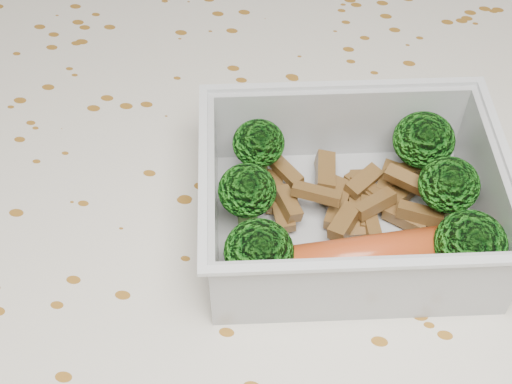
# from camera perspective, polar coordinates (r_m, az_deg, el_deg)

# --- Properties ---
(dining_table) EXTENTS (1.40, 0.90, 0.75)m
(dining_table) POSITION_cam_1_polar(r_m,az_deg,el_deg) (0.54, 0.91, -7.18)
(dining_table) COLOR brown
(dining_table) RESTS_ON ground
(tablecloth) EXTENTS (1.46, 0.96, 0.19)m
(tablecloth) POSITION_cam_1_polar(r_m,az_deg,el_deg) (0.50, 0.98, -4.10)
(tablecloth) COLOR silver
(tablecloth) RESTS_ON dining_table
(lunch_container) EXTENTS (0.21, 0.18, 0.06)m
(lunch_container) POSITION_cam_1_polar(r_m,az_deg,el_deg) (0.44, 7.48, -1.31)
(lunch_container) COLOR silver
(lunch_container) RESTS_ON tablecloth
(broccoli_florets) EXTENTS (0.17, 0.14, 0.05)m
(broccoli_florets) POSITION_cam_1_polar(r_m,az_deg,el_deg) (0.43, 8.51, -0.40)
(broccoli_florets) COLOR #608C3F
(broccoli_florets) RESTS_ON lunch_container
(meat_pile) EXTENTS (0.12, 0.07, 0.03)m
(meat_pile) POSITION_cam_1_polar(r_m,az_deg,el_deg) (0.46, 7.60, -0.39)
(meat_pile) COLOR brown
(meat_pile) RESTS_ON lunch_container
(sausage) EXTENTS (0.15, 0.07, 0.03)m
(sausage) POSITION_cam_1_polar(r_m,az_deg,el_deg) (0.42, 8.72, -5.20)
(sausage) COLOR #B34019
(sausage) RESTS_ON lunch_container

